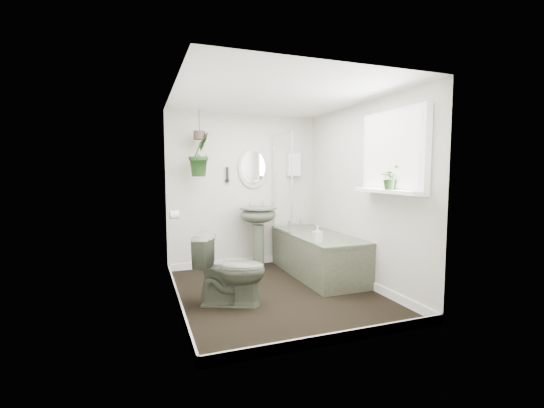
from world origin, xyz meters
name	(u,v)px	position (x,y,z in m)	size (l,w,h in m)	color
floor	(276,293)	(0.00, 0.00, -0.01)	(2.30, 2.80, 0.02)	black
ceiling	(277,95)	(0.00, 0.00, 2.31)	(2.30, 2.80, 0.02)	white
wall_back	(244,191)	(0.00, 1.41, 1.15)	(2.30, 0.02, 2.30)	beige
wall_front	(339,208)	(0.00, -1.41, 1.15)	(2.30, 0.02, 2.30)	beige
wall_left	(174,199)	(-1.16, 0.00, 1.15)	(0.02, 2.80, 2.30)	beige
wall_right	(361,194)	(1.16, 0.00, 1.15)	(0.02, 2.80, 2.30)	beige
skirting	(276,288)	(0.00, 0.00, 0.05)	(2.30, 2.80, 0.10)	white
bathtub	(317,254)	(0.80, 0.50, 0.29)	(0.72, 1.72, 0.58)	#4C5343
bath_screen	(282,183)	(0.47, 0.99, 1.28)	(0.04, 0.72, 1.40)	silver
shower_box	(294,165)	(0.80, 1.34, 1.55)	(0.20, 0.10, 0.35)	white
oval_mirror	(253,168)	(0.14, 1.37, 1.50)	(0.46, 0.03, 0.62)	beige
wall_sconce	(227,174)	(-0.26, 1.36, 1.40)	(0.04, 0.04, 0.22)	black
toilet_roll_holder	(174,215)	(-1.10, 0.70, 0.90)	(0.11, 0.11, 0.11)	white
window_recess	(394,152)	(1.09, -0.70, 1.65)	(0.08, 1.00, 0.90)	white
window_sill	(387,191)	(1.02, -0.70, 1.23)	(0.18, 1.00, 0.04)	white
window_blinds	(390,152)	(1.04, -0.70, 1.65)	(0.01, 0.86, 0.76)	white
toilet	(231,269)	(-0.60, -0.18, 0.38)	(0.43, 0.75, 0.77)	#4C5343
pedestal_sink	(258,238)	(0.14, 1.11, 0.46)	(0.54, 0.46, 0.93)	#4C5343
sill_plant	(391,178)	(1.01, -0.76, 1.38)	(0.23, 0.20, 0.25)	black
hanging_plant	(200,154)	(-0.70, 1.15, 1.69)	(0.35, 0.28, 0.63)	black
soap_bottle	(318,234)	(0.51, -0.06, 0.68)	(0.09, 0.10, 0.21)	black
hanging_pot	(199,135)	(-0.70, 1.15, 1.94)	(0.16, 0.16, 0.12)	#3A2C25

